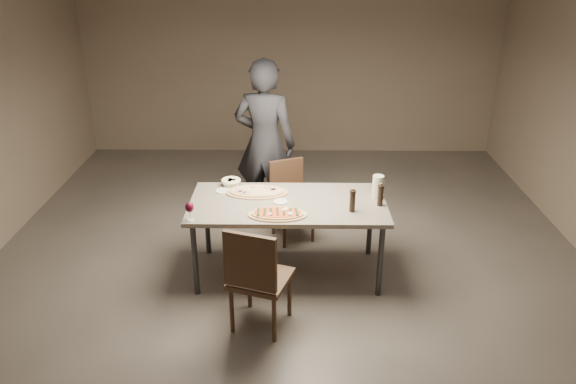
{
  "coord_description": "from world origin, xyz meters",
  "views": [
    {
      "loc": [
        0.06,
        -4.65,
        2.92
      ],
      "look_at": [
        0.0,
        0.0,
        0.85
      ],
      "focal_mm": 35.0,
      "sensor_mm": 36.0,
      "label": 1
    }
  ],
  "objects_px": {
    "pepper_mill_left": "(352,200)",
    "diner": "(265,144)",
    "chair_near": "(256,275)",
    "carafe": "(378,187)",
    "chair_far": "(290,195)",
    "zucchini_pizza": "(278,214)",
    "dining_table": "(288,208)",
    "bread_basket": "(231,182)",
    "ham_pizza": "(257,192)"
  },
  "relations": [
    {
      "from": "zucchini_pizza",
      "to": "chair_near",
      "type": "bearing_deg",
      "value": -120.16
    },
    {
      "from": "chair_near",
      "to": "chair_far",
      "type": "height_order",
      "value": "chair_near"
    },
    {
      "from": "dining_table",
      "to": "ham_pizza",
      "type": "bearing_deg",
      "value": 146.93
    },
    {
      "from": "ham_pizza",
      "to": "bread_basket",
      "type": "distance_m",
      "value": 0.32
    },
    {
      "from": "bread_basket",
      "to": "pepper_mill_left",
      "type": "height_order",
      "value": "pepper_mill_left"
    },
    {
      "from": "ham_pizza",
      "to": "chair_near",
      "type": "xyz_separation_m",
      "value": [
        0.06,
        -1.08,
        -0.24
      ]
    },
    {
      "from": "bread_basket",
      "to": "zucchini_pizza",
      "type": "bearing_deg",
      "value": -54.02
    },
    {
      "from": "bread_basket",
      "to": "chair_near",
      "type": "height_order",
      "value": "chair_near"
    },
    {
      "from": "dining_table",
      "to": "chair_near",
      "type": "bearing_deg",
      "value": -105.17
    },
    {
      "from": "bread_basket",
      "to": "chair_near",
      "type": "xyz_separation_m",
      "value": [
        0.32,
        -1.26,
        -0.26
      ]
    },
    {
      "from": "zucchini_pizza",
      "to": "diner",
      "type": "xyz_separation_m",
      "value": [
        -0.18,
        1.39,
        0.16
      ]
    },
    {
      "from": "dining_table",
      "to": "chair_far",
      "type": "relative_size",
      "value": 2.15
    },
    {
      "from": "chair_near",
      "to": "diner",
      "type": "height_order",
      "value": "diner"
    },
    {
      "from": "chair_far",
      "to": "dining_table",
      "type": "bearing_deg",
      "value": 65.66
    },
    {
      "from": "ham_pizza",
      "to": "pepper_mill_left",
      "type": "height_order",
      "value": "pepper_mill_left"
    },
    {
      "from": "zucchini_pizza",
      "to": "ham_pizza",
      "type": "bearing_deg",
      "value": 98.08
    },
    {
      "from": "dining_table",
      "to": "chair_far",
      "type": "height_order",
      "value": "chair_far"
    },
    {
      "from": "pepper_mill_left",
      "to": "diner",
      "type": "relative_size",
      "value": 0.12
    },
    {
      "from": "carafe",
      "to": "chair_far",
      "type": "relative_size",
      "value": 0.26
    },
    {
      "from": "dining_table",
      "to": "bread_basket",
      "type": "distance_m",
      "value": 0.68
    },
    {
      "from": "dining_table",
      "to": "ham_pizza",
      "type": "relative_size",
      "value": 3.06
    },
    {
      "from": "dining_table",
      "to": "diner",
      "type": "height_order",
      "value": "diner"
    },
    {
      "from": "dining_table",
      "to": "chair_near",
      "type": "height_order",
      "value": "chair_near"
    },
    {
      "from": "zucchini_pizza",
      "to": "bread_basket",
      "type": "distance_m",
      "value": 0.81
    },
    {
      "from": "zucchini_pizza",
      "to": "ham_pizza",
      "type": "height_order",
      "value": "zucchini_pizza"
    },
    {
      "from": "bread_basket",
      "to": "pepper_mill_left",
      "type": "relative_size",
      "value": 0.86
    },
    {
      "from": "diner",
      "to": "bread_basket",
      "type": "bearing_deg",
      "value": 81.33
    },
    {
      "from": "zucchini_pizza",
      "to": "chair_near",
      "type": "relative_size",
      "value": 0.55
    },
    {
      "from": "bread_basket",
      "to": "pepper_mill_left",
      "type": "xyz_separation_m",
      "value": [
        1.13,
        -0.56,
        0.06
      ]
    },
    {
      "from": "ham_pizza",
      "to": "chair_far",
      "type": "bearing_deg",
      "value": 71.34
    },
    {
      "from": "zucchini_pizza",
      "to": "chair_near",
      "type": "distance_m",
      "value": 0.67
    },
    {
      "from": "zucchini_pizza",
      "to": "carafe",
      "type": "height_order",
      "value": "carafe"
    },
    {
      "from": "zucchini_pizza",
      "to": "bread_basket",
      "type": "height_order",
      "value": "bread_basket"
    },
    {
      "from": "zucchini_pizza",
      "to": "diner",
      "type": "height_order",
      "value": "diner"
    },
    {
      "from": "pepper_mill_left",
      "to": "dining_table",
      "type": "bearing_deg",
      "value": 161.75
    },
    {
      "from": "carafe",
      "to": "chair_far",
      "type": "bearing_deg",
      "value": 140.92
    },
    {
      "from": "chair_far",
      "to": "zucchini_pizza",
      "type": "bearing_deg",
      "value": 61.14
    },
    {
      "from": "zucchini_pizza",
      "to": "diner",
      "type": "distance_m",
      "value": 1.41
    },
    {
      "from": "chair_near",
      "to": "dining_table",
      "type": "bearing_deg",
      "value": 93.49
    },
    {
      "from": "dining_table",
      "to": "ham_pizza",
      "type": "height_order",
      "value": "ham_pizza"
    },
    {
      "from": "bread_basket",
      "to": "chair_near",
      "type": "relative_size",
      "value": 0.2
    },
    {
      "from": "diner",
      "to": "carafe",
      "type": "bearing_deg",
      "value": 150.39
    },
    {
      "from": "ham_pizza",
      "to": "dining_table",
      "type": "bearing_deg",
      "value": -23.59
    },
    {
      "from": "dining_table",
      "to": "bread_basket",
      "type": "relative_size",
      "value": 9.4
    },
    {
      "from": "pepper_mill_left",
      "to": "carafe",
      "type": "height_order",
      "value": "pepper_mill_left"
    },
    {
      "from": "ham_pizza",
      "to": "chair_near",
      "type": "height_order",
      "value": "chair_near"
    },
    {
      "from": "ham_pizza",
      "to": "diner",
      "type": "distance_m",
      "value": 0.93
    },
    {
      "from": "diner",
      "to": "ham_pizza",
      "type": "bearing_deg",
      "value": 100.89
    },
    {
      "from": "dining_table",
      "to": "chair_near",
      "type": "distance_m",
      "value": 0.93
    },
    {
      "from": "dining_table",
      "to": "zucchini_pizza",
      "type": "bearing_deg",
      "value": -107.26
    }
  ]
}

